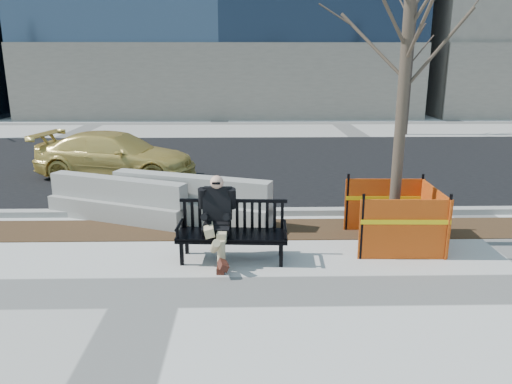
# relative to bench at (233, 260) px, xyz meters

# --- Properties ---
(ground) EXTENTS (120.00, 120.00, 0.00)m
(ground) POSITION_rel_bench_xyz_m (-1.15, -1.14, 0.00)
(ground) COLOR beige
(ground) RESTS_ON ground
(mulch_strip) EXTENTS (40.00, 1.20, 0.02)m
(mulch_strip) POSITION_rel_bench_xyz_m (-1.15, 1.46, 0.00)
(mulch_strip) COLOR #47301C
(mulch_strip) RESTS_ON ground
(asphalt_street) EXTENTS (60.00, 10.40, 0.01)m
(asphalt_street) POSITION_rel_bench_xyz_m (-1.15, 7.66, 0.00)
(asphalt_street) COLOR black
(asphalt_street) RESTS_ON ground
(curb) EXTENTS (60.00, 0.25, 0.12)m
(curb) POSITION_rel_bench_xyz_m (-1.15, 2.41, 0.06)
(curb) COLOR #9E9B93
(curb) RESTS_ON ground
(bench) EXTENTS (1.86, 0.76, 0.98)m
(bench) POSITION_rel_bench_xyz_m (0.00, 0.00, 0.00)
(bench) COLOR black
(bench) RESTS_ON ground
(seated_man) EXTENTS (0.65, 1.03, 1.40)m
(seated_man) POSITION_rel_bench_xyz_m (-0.25, 0.06, 0.00)
(seated_man) COLOR black
(seated_man) RESTS_ON ground
(tree_fence) EXTENTS (2.30, 2.30, 5.60)m
(tree_fence) POSITION_rel_bench_xyz_m (2.84, 0.67, 0.00)
(tree_fence) COLOR orange
(tree_fence) RESTS_ON ground
(sedan) EXTENTS (4.65, 2.62, 1.27)m
(sedan) POSITION_rel_bench_xyz_m (-3.33, 5.73, 0.00)
(sedan) COLOR gold
(sedan) RESTS_ON ground
(jersey_barrier_left) EXTENTS (3.10, 1.76, 0.89)m
(jersey_barrier_left) POSITION_rel_bench_xyz_m (-2.40, 2.16, 0.00)
(jersey_barrier_left) COLOR gray
(jersey_barrier_left) RESTS_ON ground
(jersey_barrier_right) EXTENTS (3.39, 1.79, 0.96)m
(jersey_barrier_right) POSITION_rel_bench_xyz_m (-0.89, 1.99, 0.00)
(jersey_barrier_right) COLOR gray
(jersey_barrier_right) RESTS_ON ground
(far_tree_right) EXTENTS (2.72, 2.72, 5.77)m
(far_tree_right) POSITION_rel_bench_xyz_m (7.18, 13.62, 0.00)
(far_tree_right) COLOR #49392F
(far_tree_right) RESTS_ON ground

